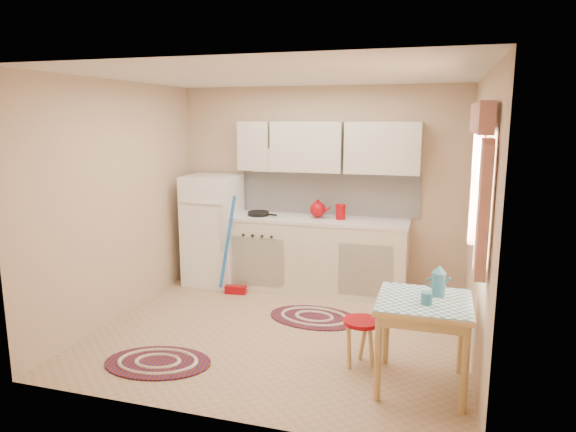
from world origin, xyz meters
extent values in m
plane|color=tan|center=(0.00, 0.00, 0.00)|extent=(3.60, 3.60, 0.00)
cube|color=silver|center=(0.00, 0.00, 2.50)|extent=(3.60, 3.20, 0.04)
cube|color=tan|center=(0.00, 1.60, 1.25)|extent=(3.60, 0.04, 2.50)
cube|color=tan|center=(0.00, -1.60, 1.25)|extent=(3.60, 0.04, 2.50)
cube|color=tan|center=(-1.80, 0.00, 1.25)|extent=(0.04, 3.20, 2.50)
cube|color=tan|center=(1.80, 0.00, 1.25)|extent=(0.04, 3.20, 2.50)
cube|color=white|center=(0.12, 1.59, 1.20)|extent=(2.25, 0.03, 0.55)
cube|color=beige|center=(0.12, 1.44, 1.77)|extent=(2.25, 0.33, 0.60)
cube|color=white|center=(1.78, -0.55, 1.55)|extent=(0.04, 0.85, 0.95)
cube|color=white|center=(-1.31, 1.25, 0.70)|extent=(0.65, 0.60, 1.40)
cube|color=beige|center=(0.02, 1.30, 0.44)|extent=(2.25, 0.60, 0.88)
cube|color=silver|center=(0.02, 1.30, 0.90)|extent=(2.27, 0.62, 0.04)
cylinder|color=black|center=(-0.69, 1.25, 0.94)|extent=(0.33, 0.33, 0.05)
cylinder|color=#9B050C|center=(0.34, 1.30, 1.00)|extent=(0.12, 0.12, 0.16)
cube|color=tan|center=(1.39, -0.72, 0.36)|extent=(0.72, 0.72, 0.72)
cylinder|color=#9B050C|center=(0.88, -0.51, 0.21)|extent=(0.32, 0.32, 0.42)
cylinder|color=teal|center=(1.40, -0.82, 0.77)|extent=(0.09, 0.09, 0.10)
camera|label=1|loc=(1.45, -4.65, 2.12)|focal=32.00mm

